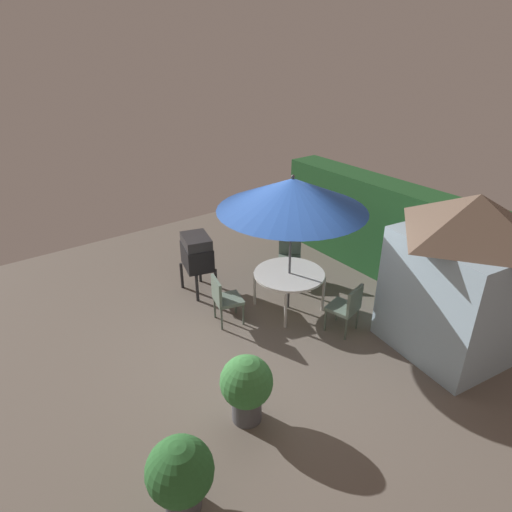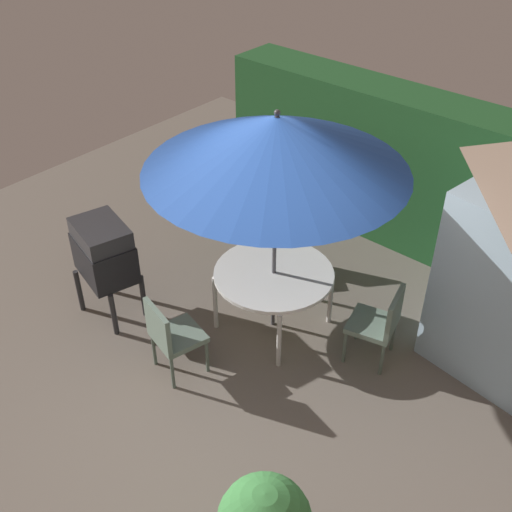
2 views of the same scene
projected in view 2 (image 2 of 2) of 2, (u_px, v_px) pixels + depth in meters
The scene contains 8 objects.
ground_plane at pixel (241, 393), 6.26m from camera, with size 11.00×11.00×0.00m, color #6B6056.
hedge_backdrop at pixel (427, 177), 7.81m from camera, with size 5.83×0.73×1.98m.
patio_table at pixel (274, 276), 6.68m from camera, with size 1.29×1.29×0.74m.
patio_umbrella at pixel (277, 144), 5.77m from camera, with size 2.57×2.57×2.57m.
bbq_grill at pixel (104, 252), 6.76m from camera, with size 0.81×0.66×1.20m.
chair_near_shed at pixel (258, 228), 7.73m from camera, with size 0.65×0.65×0.90m.
chair_far_side at pixel (171, 334), 6.19m from camera, with size 0.56×0.56×0.90m.
chair_toward_hedge at pixel (381, 321), 6.34m from camera, with size 0.57×0.56×0.90m.
Camera 2 is at (2.90, -3.11, 4.80)m, focal length 43.84 mm.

